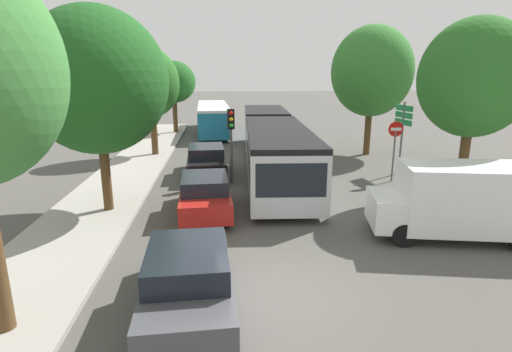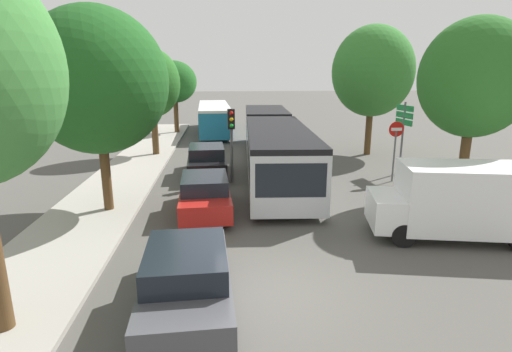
{
  "view_description": "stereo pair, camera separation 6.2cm",
  "coord_description": "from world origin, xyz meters",
  "px_view_note": "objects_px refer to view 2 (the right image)",
  "views": [
    {
      "loc": [
        -1.09,
        -8.21,
        5.02
      ],
      "look_at": [
        0.2,
        6.3,
        1.2
      ],
      "focal_mm": 28.0,
      "sensor_mm": 36.0,
      "label": 1
    },
    {
      "loc": [
        -1.03,
        -8.22,
        5.02
      ],
      "look_at": [
        0.2,
        6.3,
        1.2
      ],
      "focal_mm": 28.0,
      "sensor_mm": 36.0,
      "label": 2
    }
  ],
  "objects_px": {
    "tree_left_mid": "(98,85)",
    "queued_car_red": "(205,194)",
    "traffic_light": "(231,129)",
    "tree_left_distant": "(174,83)",
    "articulated_bus": "(272,139)",
    "tree_right_near": "(475,78)",
    "no_entry_sign": "(395,142)",
    "city_bus_rear": "(214,117)",
    "queued_car_graphite": "(187,279)",
    "tree_left_far": "(152,83)",
    "tree_right_mid": "(373,71)",
    "direction_sign_post": "(404,123)",
    "queued_car_black": "(207,160)",
    "white_van": "(462,200)"
  },
  "relations": [
    {
      "from": "tree_left_mid",
      "to": "queued_car_red",
      "type": "bearing_deg",
      "value": -4.92
    },
    {
      "from": "traffic_light",
      "to": "tree_left_distant",
      "type": "bearing_deg",
      "value": -168.63
    },
    {
      "from": "articulated_bus",
      "to": "tree_right_near",
      "type": "distance_m",
      "value": 9.94
    },
    {
      "from": "no_entry_sign",
      "to": "traffic_light",
      "type": "bearing_deg",
      "value": -93.58
    },
    {
      "from": "tree_left_distant",
      "to": "tree_right_near",
      "type": "distance_m",
      "value": 23.18
    },
    {
      "from": "city_bus_rear",
      "to": "tree_right_near",
      "type": "height_order",
      "value": "tree_right_near"
    },
    {
      "from": "queued_car_graphite",
      "to": "tree_left_far",
      "type": "height_order",
      "value": "tree_left_far"
    },
    {
      "from": "tree_left_mid",
      "to": "tree_right_mid",
      "type": "height_order",
      "value": "tree_right_mid"
    },
    {
      "from": "direction_sign_post",
      "to": "tree_left_far",
      "type": "xyz_separation_m",
      "value": [
        -12.97,
        5.51,
        1.78
      ]
    },
    {
      "from": "queued_car_black",
      "to": "no_entry_sign",
      "type": "distance_m",
      "value": 9.03
    },
    {
      "from": "traffic_light",
      "to": "tree_right_mid",
      "type": "xyz_separation_m",
      "value": [
        8.61,
        5.84,
        2.53
      ]
    },
    {
      "from": "queued_car_graphite",
      "to": "tree_left_distant",
      "type": "height_order",
      "value": "tree_left_distant"
    },
    {
      "from": "no_entry_sign",
      "to": "direction_sign_post",
      "type": "height_order",
      "value": "direction_sign_post"
    },
    {
      "from": "articulated_bus",
      "to": "no_entry_sign",
      "type": "height_order",
      "value": "no_entry_sign"
    },
    {
      "from": "no_entry_sign",
      "to": "tree_left_mid",
      "type": "relative_size",
      "value": 0.39
    },
    {
      "from": "queued_car_graphite",
      "to": "tree_left_far",
      "type": "relative_size",
      "value": 0.68
    },
    {
      "from": "articulated_bus",
      "to": "tree_right_mid",
      "type": "xyz_separation_m",
      "value": [
        6.38,
        2.86,
        3.52
      ]
    },
    {
      "from": "no_entry_sign",
      "to": "tree_right_mid",
      "type": "xyz_separation_m",
      "value": [
        1.07,
        6.31,
        3.15
      ]
    },
    {
      "from": "traffic_light",
      "to": "tree_right_mid",
      "type": "bearing_deg",
      "value": 120.29
    },
    {
      "from": "tree_left_distant",
      "to": "tree_right_near",
      "type": "xyz_separation_m",
      "value": [
        13.22,
        -19.02,
        0.65
      ]
    },
    {
      "from": "traffic_light",
      "to": "tree_left_distant",
      "type": "xyz_separation_m",
      "value": [
        -4.22,
        15.5,
        1.62
      ]
    },
    {
      "from": "white_van",
      "to": "tree_left_distant",
      "type": "relative_size",
      "value": 0.89
    },
    {
      "from": "white_van",
      "to": "tree_right_mid",
      "type": "bearing_deg",
      "value": -87.31
    },
    {
      "from": "queued_car_red",
      "to": "direction_sign_post",
      "type": "relative_size",
      "value": 1.17
    },
    {
      "from": "tree_left_far",
      "to": "city_bus_rear",
      "type": "bearing_deg",
      "value": 70.03
    },
    {
      "from": "city_bus_rear",
      "to": "tree_left_distant",
      "type": "height_order",
      "value": "tree_left_distant"
    },
    {
      "from": "white_van",
      "to": "queued_car_graphite",
      "type": "bearing_deg",
      "value": 32.4
    },
    {
      "from": "tree_left_mid",
      "to": "tree_left_distant",
      "type": "height_order",
      "value": "tree_left_mid"
    },
    {
      "from": "articulated_bus",
      "to": "city_bus_rear",
      "type": "height_order",
      "value": "articulated_bus"
    },
    {
      "from": "queued_car_graphite",
      "to": "white_van",
      "type": "relative_size",
      "value": 0.82
    },
    {
      "from": "white_van",
      "to": "tree_left_far",
      "type": "relative_size",
      "value": 0.83
    },
    {
      "from": "white_van",
      "to": "direction_sign_post",
      "type": "height_order",
      "value": "direction_sign_post"
    },
    {
      "from": "no_entry_sign",
      "to": "direction_sign_post",
      "type": "xyz_separation_m",
      "value": [
        0.95,
        1.36,
        0.69
      ]
    },
    {
      "from": "traffic_light",
      "to": "direction_sign_post",
      "type": "bearing_deg",
      "value": 92.12
    },
    {
      "from": "white_van",
      "to": "tree_left_far",
      "type": "xyz_separation_m",
      "value": [
        -11.3,
        13.46,
        3.11
      ]
    },
    {
      "from": "direction_sign_post",
      "to": "queued_car_black",
      "type": "bearing_deg",
      "value": -10.59
    },
    {
      "from": "white_van",
      "to": "no_entry_sign",
      "type": "xyz_separation_m",
      "value": [
        0.71,
        6.59,
        0.64
      ]
    },
    {
      "from": "queued_car_red",
      "to": "tree_left_mid",
      "type": "xyz_separation_m",
      "value": [
        -3.46,
        0.3,
        3.85
      ]
    },
    {
      "from": "no_entry_sign",
      "to": "tree_right_mid",
      "type": "height_order",
      "value": "tree_right_mid"
    },
    {
      "from": "queued_car_black",
      "to": "tree_right_near",
      "type": "height_order",
      "value": "tree_right_near"
    },
    {
      "from": "traffic_light",
      "to": "tree_left_far",
      "type": "distance_m",
      "value": 8.03
    },
    {
      "from": "white_van",
      "to": "tree_left_distant",
      "type": "bearing_deg",
      "value": -53.35
    },
    {
      "from": "city_bus_rear",
      "to": "tree_left_far",
      "type": "bearing_deg",
      "value": 157.8
    },
    {
      "from": "traffic_light",
      "to": "tree_left_far",
      "type": "relative_size",
      "value": 0.53
    },
    {
      "from": "articulated_bus",
      "to": "tree_left_mid",
      "type": "bearing_deg",
      "value": -41.73
    },
    {
      "from": "queued_car_graphite",
      "to": "tree_right_mid",
      "type": "bearing_deg",
      "value": -33.99
    },
    {
      "from": "traffic_light",
      "to": "queued_car_black",
      "type": "bearing_deg",
      "value": -144.39
    },
    {
      "from": "tree_left_mid",
      "to": "queued_car_graphite",
      "type": "bearing_deg",
      "value": -62.65
    },
    {
      "from": "no_entry_sign",
      "to": "tree_left_far",
      "type": "bearing_deg",
      "value": -119.77
    },
    {
      "from": "queued_car_red",
      "to": "queued_car_graphite",
      "type": "bearing_deg",
      "value": 176.05
    }
  ]
}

